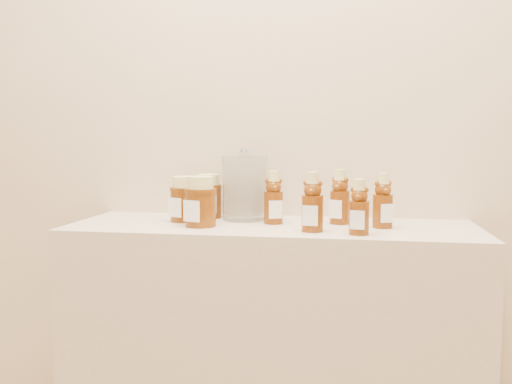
% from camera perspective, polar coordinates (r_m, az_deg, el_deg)
% --- Properties ---
extents(wall_back, '(3.50, 0.02, 2.70)m').
position_cam_1_polar(wall_back, '(1.80, 2.59, 11.88)').
color(wall_back, tan).
rests_on(wall_back, ground).
extents(display_table, '(1.20, 0.40, 0.90)m').
position_cam_1_polar(display_table, '(1.74, 1.61, -18.31)').
color(display_table, '#C2AC8E').
rests_on(display_table, ground).
extents(bear_bottle_back_left, '(0.08, 0.08, 0.18)m').
position_cam_1_polar(bear_bottle_back_left, '(1.62, 1.85, -0.19)').
color(bear_bottle_back_left, '#562406').
rests_on(bear_bottle_back_left, display_table).
extents(bear_bottle_back_mid, '(0.08, 0.08, 0.18)m').
position_cam_1_polar(bear_bottle_back_mid, '(1.64, 8.83, -0.12)').
color(bear_bottle_back_mid, '#562406').
rests_on(bear_bottle_back_mid, display_table).
extents(bear_bottle_back_right, '(0.08, 0.08, 0.18)m').
position_cam_1_polar(bear_bottle_back_right, '(1.58, 13.20, -0.50)').
color(bear_bottle_back_right, '#562406').
rests_on(bear_bottle_back_right, display_table).
extents(bear_bottle_front_left, '(0.07, 0.07, 0.19)m').
position_cam_1_polar(bear_bottle_front_left, '(1.49, 5.98, -0.62)').
color(bear_bottle_front_left, '#562406').
rests_on(bear_bottle_front_left, display_table).
extents(bear_bottle_front_right, '(0.07, 0.07, 0.17)m').
position_cam_1_polar(bear_bottle_front_right, '(1.46, 10.82, -1.18)').
color(bear_bottle_front_right, '#562406').
rests_on(bear_bottle_front_right, display_table).
extents(honey_jar_left, '(0.12, 0.12, 0.14)m').
position_cam_1_polar(honey_jar_left, '(1.68, -7.56, -0.72)').
color(honey_jar_left, '#562406').
rests_on(honey_jar_left, display_table).
extents(honey_jar_back, '(0.11, 0.11, 0.14)m').
position_cam_1_polar(honey_jar_back, '(1.75, -5.07, -0.42)').
color(honey_jar_back, '#562406').
rests_on(honey_jar_back, display_table).
extents(honey_jar_front, '(0.12, 0.12, 0.15)m').
position_cam_1_polar(honey_jar_front, '(1.58, -5.85, -0.99)').
color(honey_jar_front, '#562406').
rests_on(honey_jar_front, display_table).
extents(glass_canister, '(0.19, 0.19, 0.22)m').
position_cam_1_polar(glass_canister, '(1.70, -1.24, 0.73)').
color(glass_canister, white).
rests_on(glass_canister, display_table).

